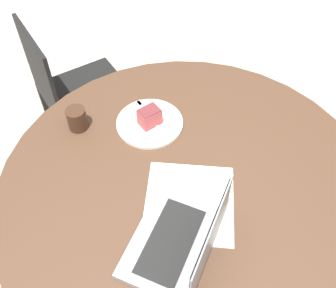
# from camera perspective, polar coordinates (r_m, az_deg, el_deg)

# --- Properties ---
(ground_plane) EXTENTS (12.00, 12.00, 0.00)m
(ground_plane) POSITION_cam_1_polar(r_m,az_deg,el_deg) (2.01, 2.08, -18.00)
(ground_plane) COLOR #B7AD9E
(dining_table) EXTENTS (1.29, 1.29, 0.77)m
(dining_table) POSITION_cam_1_polar(r_m,az_deg,el_deg) (1.44, 2.79, -8.50)
(dining_table) COLOR #4C3323
(dining_table) RESTS_ON ground_plane
(chair) EXTENTS (0.46, 0.46, 0.88)m
(chair) POSITION_cam_1_polar(r_m,az_deg,el_deg) (2.10, -13.35, 6.83)
(chair) COLOR black
(chair) RESTS_ON ground_plane
(paper_document) EXTENTS (0.40, 0.40, 0.00)m
(paper_document) POSITION_cam_1_polar(r_m,az_deg,el_deg) (1.28, 3.12, -8.41)
(paper_document) COLOR white
(paper_document) RESTS_ON dining_table
(plate) EXTENTS (0.25, 0.25, 0.01)m
(plate) POSITION_cam_1_polar(r_m,az_deg,el_deg) (1.49, -2.68, 3.05)
(plate) COLOR silver
(plate) RESTS_ON dining_table
(cake_slice) EXTENTS (0.07, 0.09, 0.07)m
(cake_slice) POSITION_cam_1_polar(r_m,az_deg,el_deg) (1.45, -2.69, 3.97)
(cake_slice) COLOR #B74C51
(cake_slice) RESTS_ON plate
(fork) EXTENTS (0.17, 0.03, 0.00)m
(fork) POSITION_cam_1_polar(r_m,az_deg,el_deg) (1.52, -3.34, 4.69)
(fork) COLOR silver
(fork) RESTS_ON plate
(coffee_glass) EXTENTS (0.07, 0.07, 0.09)m
(coffee_glass) POSITION_cam_1_polar(r_m,az_deg,el_deg) (1.49, -13.07, 3.58)
(coffee_glass) COLOR #3D2619
(coffee_glass) RESTS_ON dining_table
(laptop) EXTENTS (0.38, 0.39, 0.21)m
(laptop) POSITION_cam_1_polar(r_m,az_deg,el_deg) (1.17, 1.79, -13.98)
(laptop) COLOR gray
(laptop) RESTS_ON dining_table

